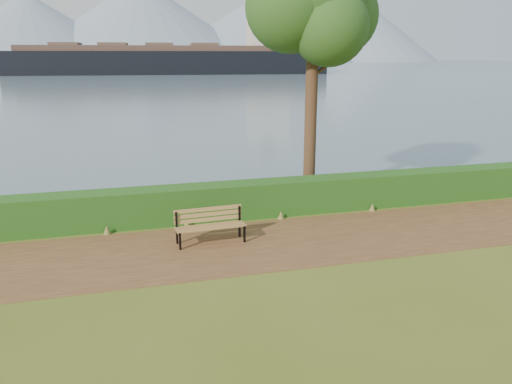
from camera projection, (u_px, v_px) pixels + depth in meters
name	position (u px, v px, depth m)	size (l,w,h in m)	color
ground	(244.00, 250.00, 12.01)	(140.00, 140.00, 0.00)	#4F5919
path	(241.00, 246.00, 12.29)	(40.00, 3.40, 0.01)	#512D1B
hedge	(222.00, 201.00, 14.29)	(32.00, 0.85, 1.00)	#1B4212
water	(120.00, 65.00, 253.80)	(700.00, 510.00, 0.00)	#415969
mountains	(103.00, 24.00, 379.96)	(585.00, 190.00, 70.00)	slate
bench	(210.00, 223.00, 12.43)	(1.76, 0.61, 0.87)	black
tree	(314.00, 1.00, 14.80)	(4.23, 3.49, 8.20)	#392217
cargo_ship	(182.00, 60.00, 126.72)	(79.41, 19.49, 23.86)	black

